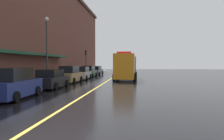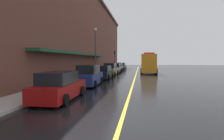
{
  "view_description": "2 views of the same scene",
  "coord_description": "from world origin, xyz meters",
  "px_view_note": "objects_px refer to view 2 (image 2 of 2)",
  "views": [
    {
      "loc": [
        3.51,
        -4.04,
        2.18
      ],
      "look_at": [
        0.18,
        27.12,
        1.24
      ],
      "focal_mm": 36.48,
      "sensor_mm": 36.0,
      "label": 1
    },
    {
      "loc": [
        0.71,
        -6.93,
        2.36
      ],
      "look_at": [
        -2.78,
        15.14,
        1.1
      ],
      "focal_mm": 28.91,
      "sensor_mm": 36.0,
      "label": 2
    }
  ],
  "objects_px": {
    "traffic_light_near": "(115,57)",
    "parked_car_0": "(60,87)",
    "parked_car_1": "(89,76)",
    "parked_car_4": "(115,68)",
    "parked_car_2": "(103,73)",
    "utility_truck": "(149,64)",
    "parked_car_5": "(118,67)",
    "parking_meter_2": "(103,68)",
    "parking_meter_0": "(86,72)",
    "street_lamp_left": "(95,46)",
    "parked_car_6": "(121,66)",
    "parked_car_3": "(111,69)",
    "parking_meter_1": "(54,78)"
  },
  "relations": [
    {
      "from": "parked_car_0",
      "to": "parked_car_3",
      "type": "distance_m",
      "value": 17.89
    },
    {
      "from": "parked_car_2",
      "to": "parked_car_3",
      "type": "relative_size",
      "value": 1.0
    },
    {
      "from": "parked_car_6",
      "to": "parking_meter_0",
      "type": "height_order",
      "value": "parked_car_6"
    },
    {
      "from": "parked_car_0",
      "to": "street_lamp_left",
      "type": "relative_size",
      "value": 0.66
    },
    {
      "from": "parking_meter_0",
      "to": "parked_car_0",
      "type": "bearing_deg",
      "value": -81.65
    },
    {
      "from": "utility_truck",
      "to": "parking_meter_2",
      "type": "relative_size",
      "value": 5.84
    },
    {
      "from": "parked_car_2",
      "to": "parking_meter_0",
      "type": "height_order",
      "value": "parked_car_2"
    },
    {
      "from": "parked_car_5",
      "to": "parking_meter_2",
      "type": "distance_m",
      "value": 9.99
    },
    {
      "from": "parked_car_4",
      "to": "street_lamp_left",
      "type": "bearing_deg",
      "value": 161.97
    },
    {
      "from": "parked_car_1",
      "to": "utility_truck",
      "type": "bearing_deg",
      "value": -22.03
    },
    {
      "from": "utility_truck",
      "to": "parking_meter_0",
      "type": "height_order",
      "value": "utility_truck"
    },
    {
      "from": "parking_meter_2",
      "to": "street_lamp_left",
      "type": "xyz_separation_m",
      "value": [
        -0.6,
        -2.47,
        3.34
      ]
    },
    {
      "from": "parked_car_3",
      "to": "parked_car_5",
      "type": "distance_m",
      "value": 10.85
    },
    {
      "from": "street_lamp_left",
      "to": "parked_car_2",
      "type": "bearing_deg",
      "value": -63.75
    },
    {
      "from": "parked_car_6",
      "to": "parking_meter_1",
      "type": "xyz_separation_m",
      "value": [
        -1.36,
        -32.72,
        0.27
      ]
    },
    {
      "from": "utility_truck",
      "to": "parked_car_1",
      "type": "bearing_deg",
      "value": -18.83
    },
    {
      "from": "parked_car_4",
      "to": "parking_meter_0",
      "type": "relative_size",
      "value": 3.53
    },
    {
      "from": "parked_car_0",
      "to": "utility_truck",
      "type": "relative_size",
      "value": 0.59
    },
    {
      "from": "street_lamp_left",
      "to": "parking_meter_2",
      "type": "bearing_deg",
      "value": 76.32
    },
    {
      "from": "parked_car_6",
      "to": "parking_meter_0",
      "type": "relative_size",
      "value": 3.69
    },
    {
      "from": "parking_meter_2",
      "to": "traffic_light_near",
      "type": "bearing_deg",
      "value": 89.74
    },
    {
      "from": "parked_car_3",
      "to": "parking_meter_0",
      "type": "distance_m",
      "value": 8.46
    },
    {
      "from": "parked_car_1",
      "to": "traffic_light_near",
      "type": "xyz_separation_m",
      "value": [
        -1.31,
        26.06,
        2.27
      ]
    },
    {
      "from": "parked_car_1",
      "to": "parking_meter_1",
      "type": "height_order",
      "value": "parked_car_1"
    },
    {
      "from": "parked_car_0",
      "to": "parking_meter_0",
      "type": "relative_size",
      "value": 3.44
    },
    {
      "from": "parked_car_6",
      "to": "parking_meter_2",
      "type": "height_order",
      "value": "parked_car_6"
    },
    {
      "from": "parked_car_6",
      "to": "street_lamp_left",
      "type": "xyz_separation_m",
      "value": [
        -1.96,
        -18.46,
        3.61
      ]
    },
    {
      "from": "parked_car_0",
      "to": "parked_car_1",
      "type": "bearing_deg",
      "value": -0.93
    },
    {
      "from": "parked_car_1",
      "to": "street_lamp_left",
      "type": "bearing_deg",
      "value": 9.35
    },
    {
      "from": "traffic_light_near",
      "to": "parked_car_0",
      "type": "bearing_deg",
      "value": -87.62
    },
    {
      "from": "parked_car_2",
      "to": "parked_car_5",
      "type": "bearing_deg",
      "value": 1.93
    },
    {
      "from": "parking_meter_2",
      "to": "street_lamp_left",
      "type": "relative_size",
      "value": 0.19
    },
    {
      "from": "parked_car_2",
      "to": "utility_truck",
      "type": "bearing_deg",
      "value": -28.33
    },
    {
      "from": "parked_car_5",
      "to": "parking_meter_1",
      "type": "xyz_separation_m",
      "value": [
        -1.3,
        -26.63,
        0.23
      ]
    },
    {
      "from": "parked_car_5",
      "to": "parked_car_6",
      "type": "bearing_deg",
      "value": 1.16
    },
    {
      "from": "parked_car_1",
      "to": "parked_car_6",
      "type": "distance_m",
      "value": 28.6
    },
    {
      "from": "parked_car_2",
      "to": "street_lamp_left",
      "type": "xyz_separation_m",
      "value": [
        -2.08,
        4.22,
        3.62
      ]
    },
    {
      "from": "parked_car_5",
      "to": "parking_meter_2",
      "type": "height_order",
      "value": "parked_car_5"
    },
    {
      "from": "parked_car_3",
      "to": "parked_car_1",
      "type": "bearing_deg",
      "value": -178.55
    },
    {
      "from": "parked_car_5",
      "to": "parked_car_4",
      "type": "bearing_deg",
      "value": -176.68
    },
    {
      "from": "parked_car_5",
      "to": "parked_car_6",
      "type": "xyz_separation_m",
      "value": [
        0.06,
        6.09,
        -0.05
      ]
    },
    {
      "from": "parked_car_5",
      "to": "parking_meter_0",
      "type": "height_order",
      "value": "parked_car_5"
    },
    {
      "from": "parked_car_4",
      "to": "parking_meter_0",
      "type": "bearing_deg",
      "value": 172.4
    },
    {
      "from": "parked_car_0",
      "to": "street_lamp_left",
      "type": "distance_m",
      "value": 16.88
    },
    {
      "from": "parked_car_0",
      "to": "parked_car_5",
      "type": "bearing_deg",
      "value": -1.04
    },
    {
      "from": "parked_car_3",
      "to": "parking_meter_2",
      "type": "xyz_separation_m",
      "value": [
        -1.43,
        0.94,
        0.19
      ]
    },
    {
      "from": "parked_car_0",
      "to": "parked_car_5",
      "type": "distance_m",
      "value": 28.74
    },
    {
      "from": "parked_car_1",
      "to": "parked_car_4",
      "type": "distance_m",
      "value": 17.08
    },
    {
      "from": "parked_car_1",
      "to": "parked_car_5",
      "type": "height_order",
      "value": "parked_car_1"
    },
    {
      "from": "parked_car_2",
      "to": "utility_truck",
      "type": "distance_m",
      "value": 12.22
    }
  ]
}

